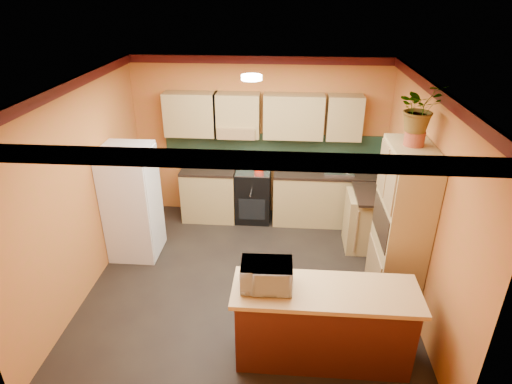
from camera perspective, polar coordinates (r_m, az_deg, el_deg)
room_shell at (r=5.27m, az=-0.64°, el=8.24°), size 4.24×4.24×2.72m
base_cabinets_back at (r=7.29m, az=4.55°, el=-0.60°), size 3.65×0.60×0.88m
countertop_back at (r=7.09m, az=4.68°, el=2.72°), size 3.65×0.62×0.04m
stove at (r=7.30m, az=-0.36°, el=-0.32°), size 0.58×0.58×0.91m
kettle at (r=7.02m, az=0.41°, el=3.45°), size 0.20×0.20×0.18m
sink at (r=7.13m, az=10.93°, el=2.75°), size 0.48×0.40×0.03m
base_cabinets_right at (r=6.75m, az=15.27°, el=-3.84°), size 0.60×0.80×0.88m
countertop_right at (r=6.54m, az=15.74°, el=-0.34°), size 0.62×0.80×0.04m
fridge at (r=6.44m, az=-16.22°, el=-1.34°), size 0.68×0.66×1.70m
pantry at (r=5.42m, az=18.67°, el=-4.75°), size 0.48×0.90×2.10m
fern_pot at (r=5.01m, az=20.38°, el=6.74°), size 0.22×0.22×0.16m
fern at (r=4.92m, az=21.00°, el=10.46°), size 0.59×0.55×0.52m
breakfast_bar at (r=4.79m, az=8.89°, el=-17.32°), size 1.80×0.55×0.88m
bar_top at (r=4.48m, az=9.31°, el=-12.99°), size 1.90×0.65×0.05m
microwave at (r=4.36m, az=1.39°, el=-11.06°), size 0.52×0.36×0.28m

